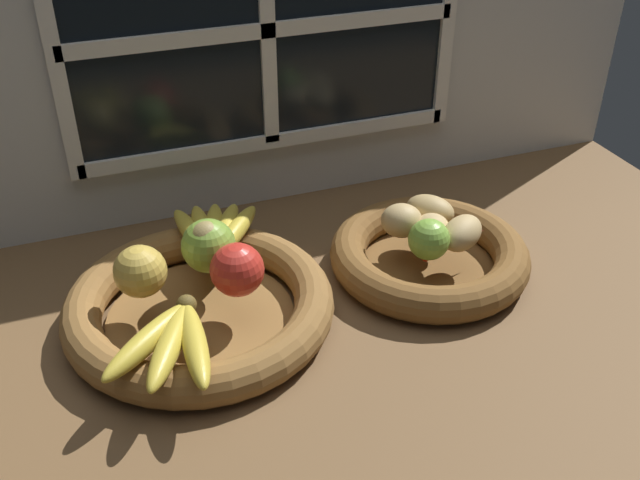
{
  "coord_description": "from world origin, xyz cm",
  "views": [
    {
      "loc": [
        -31.59,
        -81.17,
        65.45
      ],
      "look_at": [
        -1.75,
        -0.87,
        9.52
      ],
      "focal_mm": 40.78,
      "sensor_mm": 36.0,
      "label": 1
    }
  ],
  "objects_px": {
    "apple_red_right": "(237,270)",
    "potato_small": "(462,233)",
    "pear_brown": "(207,247)",
    "fruit_bowl_left": "(200,306)",
    "apple_green_back": "(209,246)",
    "potato_oblong": "(402,221)",
    "lime_near": "(429,239)",
    "banana_bunch_front": "(171,342)",
    "potato_back": "(430,210)",
    "chili_pepper": "(455,242)",
    "potato_large": "(432,228)",
    "banana_bunch_back": "(214,233)",
    "apple_golden_left": "(140,271)",
    "fruit_bowl_right": "(429,256)"
  },
  "relations": [
    {
      "from": "pear_brown",
      "to": "fruit_bowl_left",
      "type": "bearing_deg",
      "value": -123.54
    },
    {
      "from": "apple_red_right",
      "to": "banana_bunch_front",
      "type": "xyz_separation_m",
      "value": [
        -0.11,
        -0.09,
        -0.02
      ]
    },
    {
      "from": "apple_red_right",
      "to": "chili_pepper",
      "type": "relative_size",
      "value": 0.61
    },
    {
      "from": "potato_oblong",
      "to": "lime_near",
      "type": "distance_m",
      "value": 0.07
    },
    {
      "from": "potato_small",
      "to": "potato_back",
      "type": "distance_m",
      "value": 0.08
    },
    {
      "from": "apple_red_right",
      "to": "apple_green_back",
      "type": "height_order",
      "value": "apple_green_back"
    },
    {
      "from": "apple_red_right",
      "to": "fruit_bowl_right",
      "type": "bearing_deg",
      "value": 4.67
    },
    {
      "from": "fruit_bowl_left",
      "to": "potato_small",
      "type": "xyz_separation_m",
      "value": [
        0.39,
        -0.03,
        0.05
      ]
    },
    {
      "from": "fruit_bowl_left",
      "to": "lime_near",
      "type": "distance_m",
      "value": 0.34
    },
    {
      "from": "apple_red_right",
      "to": "potato_small",
      "type": "distance_m",
      "value": 0.34
    },
    {
      "from": "lime_near",
      "to": "fruit_bowl_right",
      "type": "bearing_deg",
      "value": 56.31
    },
    {
      "from": "apple_red_right",
      "to": "apple_green_back",
      "type": "bearing_deg",
      "value": 108.9
    },
    {
      "from": "fruit_bowl_right",
      "to": "fruit_bowl_left",
      "type": "bearing_deg",
      "value": -180.0
    },
    {
      "from": "banana_bunch_back",
      "to": "potato_oblong",
      "type": "bearing_deg",
      "value": -16.83
    },
    {
      "from": "potato_small",
      "to": "potato_large",
      "type": "bearing_deg",
      "value": 135.0
    },
    {
      "from": "fruit_bowl_left",
      "to": "lime_near",
      "type": "bearing_deg",
      "value": -6.78
    },
    {
      "from": "apple_golden_left",
      "to": "fruit_bowl_left",
      "type": "bearing_deg",
      "value": -13.96
    },
    {
      "from": "chili_pepper",
      "to": "lime_near",
      "type": "bearing_deg",
      "value": 174.69
    },
    {
      "from": "fruit_bowl_left",
      "to": "potato_large",
      "type": "relative_size",
      "value": 6.1
    },
    {
      "from": "potato_large",
      "to": "lime_near",
      "type": "height_order",
      "value": "lime_near"
    },
    {
      "from": "banana_bunch_back",
      "to": "lime_near",
      "type": "distance_m",
      "value": 0.32
    },
    {
      "from": "apple_green_back",
      "to": "pear_brown",
      "type": "height_order",
      "value": "pear_brown"
    },
    {
      "from": "banana_bunch_front",
      "to": "potato_back",
      "type": "height_order",
      "value": "potato_back"
    },
    {
      "from": "fruit_bowl_right",
      "to": "chili_pepper",
      "type": "xyz_separation_m",
      "value": [
        0.02,
        -0.03,
        0.04
      ]
    },
    {
      "from": "apple_red_right",
      "to": "lime_near",
      "type": "distance_m",
      "value": 0.28
    },
    {
      "from": "apple_red_right",
      "to": "banana_bunch_back",
      "type": "bearing_deg",
      "value": 90.42
    },
    {
      "from": "potato_oblong",
      "to": "chili_pepper",
      "type": "distance_m",
      "value": 0.09
    },
    {
      "from": "fruit_bowl_left",
      "to": "potato_back",
      "type": "bearing_deg",
      "value": 6.75
    },
    {
      "from": "potato_oblong",
      "to": "lime_near",
      "type": "bearing_deg",
      "value": -81.35
    },
    {
      "from": "apple_golden_left",
      "to": "potato_back",
      "type": "relative_size",
      "value": 0.93
    },
    {
      "from": "potato_oblong",
      "to": "potato_back",
      "type": "relative_size",
      "value": 0.81
    },
    {
      "from": "apple_golden_left",
      "to": "banana_bunch_back",
      "type": "distance_m",
      "value": 0.15
    },
    {
      "from": "apple_red_right",
      "to": "chili_pepper",
      "type": "height_order",
      "value": "apple_red_right"
    },
    {
      "from": "apple_golden_left",
      "to": "banana_bunch_front",
      "type": "height_order",
      "value": "apple_golden_left"
    },
    {
      "from": "potato_oblong",
      "to": "apple_red_right",
      "type": "bearing_deg",
      "value": -168.78
    },
    {
      "from": "apple_red_right",
      "to": "apple_golden_left",
      "type": "relative_size",
      "value": 1.02
    },
    {
      "from": "fruit_bowl_right",
      "to": "banana_bunch_back",
      "type": "height_order",
      "value": "banana_bunch_back"
    },
    {
      "from": "potato_oblong",
      "to": "fruit_bowl_right",
      "type": "bearing_deg",
      "value": -37.87
    },
    {
      "from": "banana_bunch_front",
      "to": "lime_near",
      "type": "xyz_separation_m",
      "value": [
        0.39,
        0.07,
        0.02
      ]
    },
    {
      "from": "potato_large",
      "to": "lime_near",
      "type": "bearing_deg",
      "value": -123.69
    },
    {
      "from": "apple_golden_left",
      "to": "potato_large",
      "type": "distance_m",
      "value": 0.43
    },
    {
      "from": "fruit_bowl_right",
      "to": "apple_red_right",
      "type": "distance_m",
      "value": 0.31
    },
    {
      "from": "lime_near",
      "to": "potato_small",
      "type": "bearing_deg",
      "value": 6.67
    },
    {
      "from": "banana_bunch_back",
      "to": "potato_small",
      "type": "height_order",
      "value": "potato_small"
    },
    {
      "from": "potato_large",
      "to": "fruit_bowl_right",
      "type": "bearing_deg",
      "value": -90.0
    },
    {
      "from": "fruit_bowl_left",
      "to": "potato_oblong",
      "type": "relative_size",
      "value": 5.97
    },
    {
      "from": "fruit_bowl_left",
      "to": "potato_large",
      "type": "xyz_separation_m",
      "value": [
        0.36,
        0.0,
        0.05
      ]
    },
    {
      "from": "banana_bunch_front",
      "to": "apple_green_back",
      "type": "bearing_deg",
      "value": 61.5
    },
    {
      "from": "potato_back",
      "to": "apple_green_back",
      "type": "bearing_deg",
      "value": -179.61
    },
    {
      "from": "potato_large",
      "to": "fruit_bowl_left",
      "type": "bearing_deg",
      "value": -180.0
    }
  ]
}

